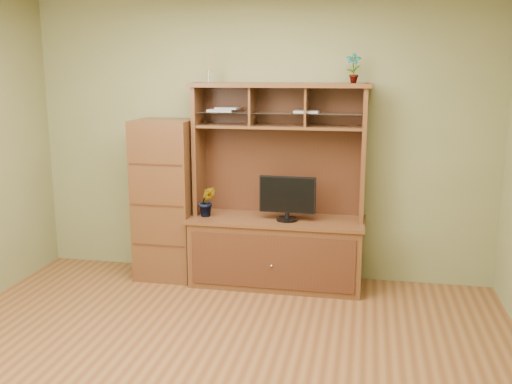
# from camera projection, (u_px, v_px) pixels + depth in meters

# --- Properties ---
(room) EXTENTS (4.54, 4.04, 2.74)m
(room) POSITION_uv_depth(u_px,v_px,m) (201.00, 176.00, 3.62)
(room) COLOR brown
(room) RESTS_ON ground
(media_hutch) EXTENTS (1.66, 0.61, 1.90)m
(media_hutch) POSITION_uv_depth(u_px,v_px,m) (277.00, 231.00, 5.40)
(media_hutch) COLOR #4D2916
(media_hutch) RESTS_ON room
(monitor) EXTENTS (0.52, 0.20, 0.41)m
(monitor) POSITION_uv_depth(u_px,v_px,m) (287.00, 198.00, 5.23)
(monitor) COLOR black
(monitor) RESTS_ON media_hutch
(orchid_plant) EXTENTS (0.18, 0.16, 0.29)m
(orchid_plant) POSITION_uv_depth(u_px,v_px,m) (207.00, 202.00, 5.39)
(orchid_plant) COLOR #33531C
(orchid_plant) RESTS_ON media_hutch
(top_plant) EXTENTS (0.14, 0.10, 0.26)m
(top_plant) POSITION_uv_depth(u_px,v_px,m) (353.00, 68.00, 5.04)
(top_plant) COLOR #2D5F21
(top_plant) RESTS_ON media_hutch
(reed_diffuser) EXTENTS (0.06, 0.06, 0.30)m
(reed_diffuser) POSITION_uv_depth(u_px,v_px,m) (210.00, 69.00, 5.29)
(reed_diffuser) COLOR silver
(reed_diffuser) RESTS_ON media_hutch
(magazines) EXTENTS (1.04, 0.19, 0.04)m
(magazines) POSITION_uv_depth(u_px,v_px,m) (250.00, 110.00, 5.30)
(magazines) COLOR #9E9EA2
(magazines) RESTS_ON media_hutch
(side_cabinet) EXTENTS (0.55, 0.51, 1.55)m
(side_cabinet) POSITION_uv_depth(u_px,v_px,m) (166.00, 200.00, 5.56)
(side_cabinet) COLOR #4D2916
(side_cabinet) RESTS_ON room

